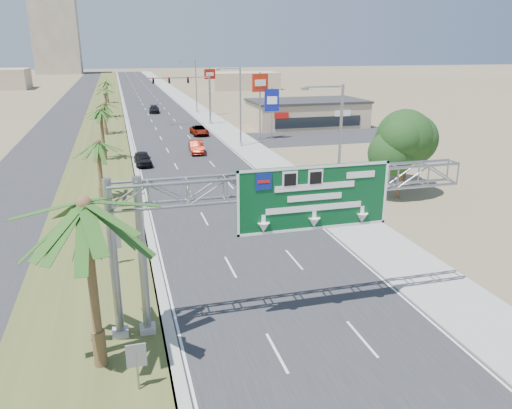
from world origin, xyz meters
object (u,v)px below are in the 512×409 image
object	(u,v)px
sign_gantry	(278,197)
car_mid_lane	(196,147)
car_left_lane	(143,159)
pole_sign_blue	(272,102)
pole_sign_red_near	(260,87)
car_right_lane	(199,131)
palm_near	(84,206)
signal_mast	(197,95)
store_building	(307,114)
car_far	(154,109)
pole_sign_red_far	(210,78)

from	to	relation	value
sign_gantry	car_mid_lane	xyz separation A→B (m)	(2.33, 39.43, -5.30)
car_left_lane	pole_sign_blue	xyz separation A→B (m)	(18.36, 11.63, 4.44)
car_left_lane	pole_sign_red_near	bearing A→B (deg)	33.14
car_right_lane	pole_sign_red_near	world-z (taller)	pole_sign_red_near
palm_near	signal_mast	size ratio (longest dim) A/B	0.81
signal_mast	pole_sign_red_near	distance (m)	17.13
car_mid_lane	pole_sign_red_near	xyz separation A→B (m)	(10.01, 6.79, 6.48)
palm_near	store_building	world-z (taller)	palm_near
car_right_lane	pole_sign_red_near	distance (m)	11.69
signal_mast	pole_sign_red_near	xyz separation A→B (m)	(6.10, -15.83, 2.39)
palm_near	car_far	xyz separation A→B (m)	(8.55, 81.85, -6.24)
car_far	car_right_lane	bearing A→B (deg)	-76.60
car_left_lane	car_far	bearing A→B (deg)	82.08
car_mid_lane	car_far	distance (m)	40.53
pole_sign_red_near	store_building	bearing A→B (deg)	42.58
palm_near	car_mid_lane	world-z (taller)	palm_near
car_mid_lane	car_right_lane	xyz separation A→B (m)	(2.46, 12.84, -0.08)
palm_near	car_right_lane	bearing A→B (deg)	76.59
store_building	pole_sign_blue	world-z (taller)	pole_sign_blue
palm_near	store_building	bearing A→B (deg)	61.72
car_right_lane	pole_sign_red_far	distance (m)	22.95
palm_near	car_right_lane	world-z (taller)	palm_near
pole_sign_blue	car_mid_lane	bearing A→B (deg)	-150.15
car_mid_lane	car_right_lane	world-z (taller)	car_mid_lane
pole_sign_red_near	pole_sign_blue	world-z (taller)	pole_sign_red_near
pole_sign_blue	car_far	bearing A→B (deg)	111.90
car_mid_lane	pole_sign_red_near	bearing A→B (deg)	37.06
palm_near	pole_sign_red_near	xyz separation A→B (m)	(20.48, 48.15, 0.31)
sign_gantry	pole_sign_red_near	bearing A→B (deg)	75.05
palm_near	pole_sign_blue	bearing A→B (deg)	65.27
palm_near	pole_sign_red_far	world-z (taller)	pole_sign_red_far
sign_gantry	signal_mast	world-z (taller)	signal_mast
pole_sign_blue	pole_sign_red_near	bearing A→B (deg)	176.80
store_building	car_right_lane	world-z (taller)	store_building
car_mid_lane	pole_sign_blue	bearing A→B (deg)	32.77
palm_near	pole_sign_red_near	bearing A→B (deg)	66.96
pole_sign_blue	pole_sign_red_far	world-z (taller)	pole_sign_red_far
car_left_lane	car_right_lane	distance (m)	19.99
car_left_lane	palm_near	bearing A→B (deg)	-97.82
car_right_lane	palm_near	bearing A→B (deg)	-104.91
store_building	pole_sign_red_near	world-z (taller)	pole_sign_red_near
store_building	pole_sign_blue	size ratio (longest dim) A/B	2.53
car_far	pole_sign_red_far	xyz separation A→B (m)	(10.06, -6.30, 6.18)
store_building	car_mid_lane	distance (m)	26.62
store_building	sign_gantry	bearing A→B (deg)	-112.36
car_left_lane	car_right_lane	size ratio (longest dim) A/B	0.90
car_right_lane	car_far	world-z (taller)	car_far
palm_near	store_building	distance (m)	66.04
car_left_lane	car_right_lane	world-z (taller)	car_left_lane
sign_gantry	pole_sign_red_far	xyz separation A→B (m)	(10.48, 73.62, 0.81)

